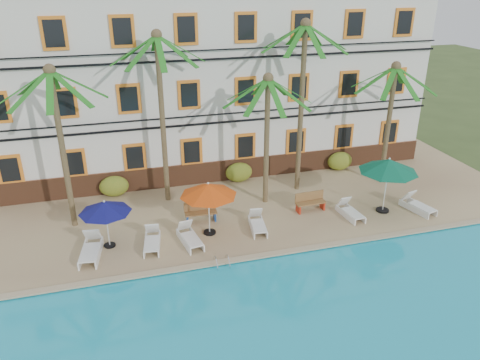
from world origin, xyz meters
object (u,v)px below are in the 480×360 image
object	(u,v)px
lounger_f	(417,205)
pool_ladder	(222,264)
palm_a	(59,126)
umbrella_red	(208,190)
lounger_c	(190,237)
lounger_a	(91,249)
lounger_d	(257,224)
bench_left	(201,211)
bench_right	(310,201)
palm_d	(302,86)
umbrella_green	(389,166)
palm_c	(267,121)
palm_e	(391,106)
palm_b	(161,97)
umbrella_blue	(105,207)
lounger_b	(152,241)
lounger_e	(350,211)

from	to	relation	value
lounger_f	pool_ladder	xyz separation A→B (m)	(-10.34, -1.89, -0.28)
palm_a	pool_ladder	distance (m)	9.00
umbrella_red	lounger_c	bearing A→B (deg)	-150.89
lounger_a	lounger_d	xyz separation A→B (m)	(7.27, 0.23, -0.04)
bench_left	bench_right	bearing A→B (deg)	-4.47
palm_d	umbrella_green	distance (m)	5.68
umbrella_green	bench_right	bearing A→B (deg)	162.27
bench_left	palm_c	bearing A→B (deg)	16.69
umbrella_green	pool_ladder	distance (m)	9.28
palm_c	lounger_d	world-z (taller)	palm_c
palm_e	bench_left	world-z (taller)	palm_e
umbrella_green	lounger_f	size ratio (longest dim) A/B	1.45
palm_a	palm_e	bearing A→B (deg)	1.67
bench_right	palm_b	bearing A→B (deg)	154.95
umbrella_green	lounger_a	world-z (taller)	umbrella_green
palm_a	umbrella_blue	distance (m)	4.02
lounger_c	lounger_f	distance (m)	11.29
palm_d	umbrella_red	world-z (taller)	palm_d
umbrella_blue	bench_left	xyz separation A→B (m)	(4.20, 1.15, -1.39)
umbrella_blue	pool_ladder	size ratio (longest dim) A/B	2.94
lounger_a	umbrella_blue	bearing A→B (deg)	36.74
umbrella_blue	bench_right	bearing A→B (deg)	4.39
lounger_b	bench_right	xyz separation A→B (m)	(7.81, 1.26, 0.19)
umbrella_red	palm_e	bearing A→B (deg)	15.55
lounger_d	palm_c	bearing A→B (deg)	64.17
palm_d	pool_ladder	size ratio (longest dim) A/B	11.80
palm_d	lounger_b	xyz separation A→B (m)	(-8.15, -3.75, -5.30)
lounger_e	bench_left	world-z (taller)	bench_left
palm_d	palm_e	size ratio (longest dim) A/B	1.32
lounger_f	lounger_a	bearing A→B (deg)	179.33
palm_b	palm_d	size ratio (longest dim) A/B	0.96
umbrella_green	lounger_c	bearing A→B (deg)	-178.12
palm_c	umbrella_green	distance (m)	6.10
lounger_c	bench_right	world-z (taller)	bench_right
palm_a	pool_ladder	world-z (taller)	palm_a
palm_d	bench_right	bearing A→B (deg)	-97.66
lounger_c	lounger_d	xyz separation A→B (m)	(3.18, 0.34, -0.01)
palm_d	lounger_d	size ratio (longest dim) A/B	4.74
umbrella_blue	lounger_d	distance (m)	6.73
lounger_e	palm_e	bearing A→B (deg)	41.30
umbrella_blue	pool_ladder	xyz separation A→B (m)	(4.30, -2.63, -1.86)
palm_c	palm_e	world-z (taller)	palm_e
lounger_f	bench_left	world-z (taller)	bench_left
palm_e	umbrella_blue	size ratio (longest dim) A/B	3.03
umbrella_red	bench_left	world-z (taller)	umbrella_red
bench_right	lounger_d	bearing A→B (deg)	-160.72
palm_b	umbrella_red	world-z (taller)	palm_b
palm_d	umbrella_red	distance (m)	7.33
bench_right	umbrella_green	bearing A→B (deg)	-17.73
palm_a	umbrella_red	size ratio (longest dim) A/B	2.93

